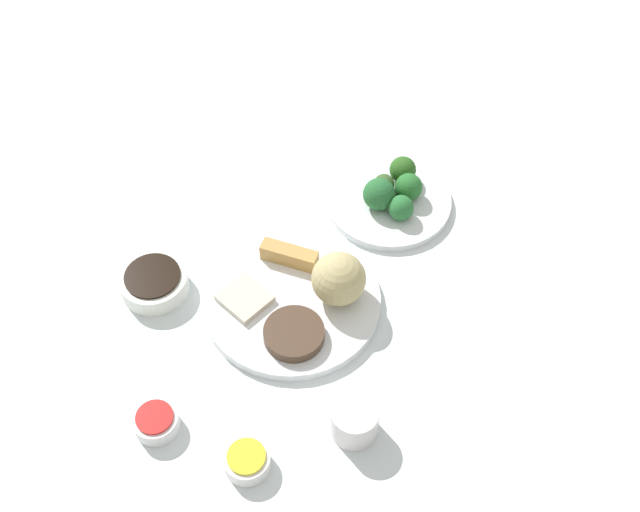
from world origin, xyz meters
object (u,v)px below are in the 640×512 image
at_px(broccoli_plate, 388,201).
at_px(soy_sauce_bowl, 154,283).
at_px(main_plate, 292,301).
at_px(teacup, 354,421).
at_px(sauce_ramekin_sweet_and_sour, 156,422).
at_px(sauce_ramekin_hot_mustard, 247,461).

bearing_deg(broccoli_plate, soy_sauce_bowl, -98.29).
bearing_deg(soy_sauce_bowl, main_plate, 48.69).
xyz_separation_m(main_plate, teacup, (0.23, -0.04, 0.02)).
xyz_separation_m(broccoli_plate, sauce_ramekin_sweet_and_sour, (0.15, -0.52, 0.01)).
height_order(sauce_ramekin_hot_mustard, teacup, teacup).
height_order(broccoli_plate, sauce_ramekin_hot_mustard, sauce_ramekin_hot_mustard).
distance_m(main_plate, soy_sauce_bowl, 0.22).
bearing_deg(sauce_ramekin_sweet_and_sour, main_plate, 104.68).
relative_size(sauce_ramekin_hot_mustard, teacup, 0.97).
height_order(sauce_ramekin_sweet_and_sour, teacup, teacup).
bearing_deg(sauce_ramekin_hot_mustard, main_plate, 134.49).
xyz_separation_m(main_plate, soy_sauce_bowl, (-0.14, -0.16, 0.01)).
distance_m(main_plate, sauce_ramekin_sweet_and_sour, 0.28).
bearing_deg(teacup, sauce_ramekin_sweet_and_sour, -125.10).
relative_size(main_plate, soy_sauce_bowl, 2.60).
height_order(main_plate, sauce_ramekin_sweet_and_sour, sauce_ramekin_sweet_and_sour).
height_order(soy_sauce_bowl, sauce_ramekin_sweet_and_sour, soy_sauce_bowl).
height_order(main_plate, teacup, teacup).
bearing_deg(soy_sauce_bowl, broccoli_plate, 81.71).
bearing_deg(main_plate, soy_sauce_bowl, -131.31).
relative_size(broccoli_plate, soy_sauce_bowl, 2.02).
bearing_deg(broccoli_plate, teacup, -43.50).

